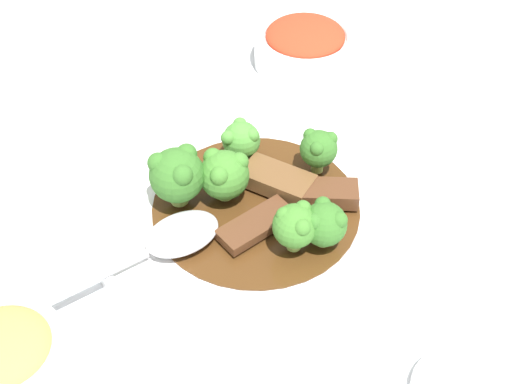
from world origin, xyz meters
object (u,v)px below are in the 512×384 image
(beef_strip_1, at_px, (328,193))
(broccoli_floret_5, at_px, (224,174))
(broccoli_floret_4, at_px, (241,139))
(serving_spoon, at_px, (162,244))
(main_plate, at_px, (256,210))
(beef_strip_2, at_px, (278,180))
(broccoli_floret_0, at_px, (295,225))
(side_bowl_appetizer, at_px, (5,356))
(broccoli_floret_3, at_px, (177,174))
(beef_strip_0, at_px, (256,225))
(broccoli_floret_1, at_px, (324,223))
(side_bowl_kimchi, at_px, (305,45))
(broccoli_floret_2, at_px, (319,148))

(beef_strip_1, bearing_deg, broccoli_floret_5, -118.39)
(broccoli_floret_4, distance_m, broccoli_floret_5, 0.05)
(serving_spoon, bearing_deg, main_plate, 97.98)
(beef_strip_2, relative_size, serving_spoon, 0.30)
(broccoli_floret_0, distance_m, side_bowl_appetizer, 0.25)
(main_plate, relative_size, broccoli_floret_5, 6.24)
(broccoli_floret_3, distance_m, broccoli_floret_4, 0.08)
(beef_strip_0, xyz_separation_m, broccoli_floret_1, (0.04, 0.04, 0.02))
(beef_strip_1, bearing_deg, beef_strip_0, -87.28)
(beef_strip_0, bearing_deg, broccoli_floret_1, 48.69)
(main_plate, xyz_separation_m, beef_strip_2, (-0.01, 0.03, 0.02))
(broccoli_floret_4, bearing_deg, main_plate, -12.93)
(broccoli_floret_1, relative_size, side_bowl_kimchi, 0.37)
(beef_strip_0, xyz_separation_m, side_bowl_appetizer, (0.04, -0.23, -0.00))
(broccoli_floret_1, bearing_deg, main_plate, -154.30)
(beef_strip_1, relative_size, broccoli_floret_0, 1.32)
(beef_strip_2, xyz_separation_m, broccoli_floret_3, (-0.02, -0.09, 0.03))
(beef_strip_1, bearing_deg, broccoli_floret_0, -56.08)
(broccoli_floret_1, bearing_deg, beef_strip_0, -131.31)
(beef_strip_0, xyz_separation_m, beef_strip_1, (-0.00, 0.07, 0.00))
(beef_strip_1, height_order, side_bowl_appetizer, side_bowl_appetizer)
(broccoli_floret_1, distance_m, broccoli_floret_3, 0.14)
(broccoli_floret_3, height_order, broccoli_floret_5, broccoli_floret_3)
(broccoli_floret_2, height_order, side_bowl_kimchi, broccoli_floret_2)
(serving_spoon, bearing_deg, broccoli_floret_0, 65.32)
(main_plate, distance_m, broccoli_floret_1, 0.08)
(main_plate, height_order, serving_spoon, serving_spoon)
(broccoli_floret_1, distance_m, broccoli_floret_4, 0.13)
(beef_strip_1, bearing_deg, broccoli_floret_2, 165.48)
(broccoli_floret_0, relative_size, broccoli_floret_4, 1.14)
(beef_strip_1, bearing_deg, broccoli_floret_4, -151.08)
(serving_spoon, bearing_deg, beef_strip_2, 101.36)
(broccoli_floret_1, xyz_separation_m, side_bowl_kimchi, (-0.26, 0.12, -0.02))
(beef_strip_1, distance_m, broccoli_floret_2, 0.04)
(beef_strip_0, distance_m, beef_strip_1, 0.07)
(broccoli_floret_0, relative_size, side_bowl_appetizer, 0.48)
(beef_strip_1, bearing_deg, beef_strip_2, -135.71)
(broccoli_floret_0, bearing_deg, side_bowl_kimchi, 149.75)
(main_plate, distance_m, broccoli_floret_5, 0.05)
(serving_spoon, bearing_deg, broccoli_floret_1, 67.31)
(broccoli_floret_3, distance_m, side_bowl_appetizer, 0.20)
(broccoli_floret_1, xyz_separation_m, serving_spoon, (-0.05, -0.13, -0.02))
(main_plate, height_order, broccoli_floret_3, broccoli_floret_3)
(broccoli_floret_4, bearing_deg, broccoli_floret_2, 50.32)
(broccoli_floret_0, bearing_deg, broccoli_floret_1, 76.05)
(broccoli_floret_3, bearing_deg, beef_strip_0, 38.84)
(broccoli_floret_1, height_order, serving_spoon, broccoli_floret_1)
(beef_strip_2, relative_size, broccoli_floret_3, 1.27)
(main_plate, distance_m, beef_strip_0, 0.03)
(broccoli_floret_2, bearing_deg, side_bowl_appetizer, -75.73)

